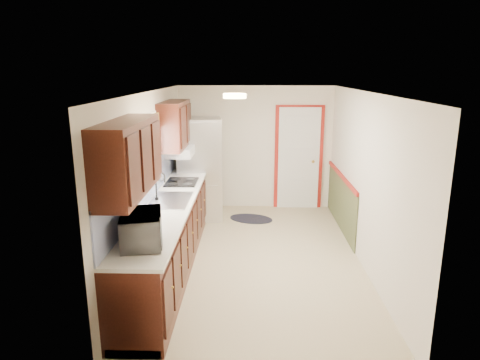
{
  "coord_description": "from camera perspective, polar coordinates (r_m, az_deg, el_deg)",
  "views": [
    {
      "loc": [
        -0.08,
        -5.8,
        2.68
      ],
      "look_at": [
        -0.24,
        0.15,
        1.15
      ],
      "focal_mm": 32.0,
      "sensor_mm": 36.0,
      "label": 1
    }
  ],
  "objects": [
    {
      "name": "microwave",
      "position": [
        4.5,
        -13.02,
        -5.93
      ],
      "size": [
        0.46,
        0.66,
        0.41
      ],
      "primitive_type": "imported",
      "rotation": [
        0.0,
        0.0,
        1.79
      ],
      "color": "white",
      "rests_on": "kitchen_run"
    },
    {
      "name": "back_wall_trim",
      "position": [
        8.28,
        8.95,
        1.75
      ],
      "size": [
        1.12,
        2.3,
        2.08
      ],
      "color": "maroon",
      "rests_on": "ground"
    },
    {
      "name": "ceiling_fixture",
      "position": [
        5.61,
        -0.71,
        11.15
      ],
      "size": [
        0.3,
        0.3,
        0.06
      ],
      "primitive_type": "cylinder",
      "color": "#FFD88C",
      "rests_on": "room_shell"
    },
    {
      "name": "kitchen_run",
      "position": [
        5.93,
        -9.79,
        -4.18
      ],
      "size": [
        0.63,
        4.0,
        2.2
      ],
      "color": "black",
      "rests_on": "ground"
    },
    {
      "name": "room_shell",
      "position": [
        5.99,
        2.27,
        0.1
      ],
      "size": [
        3.2,
        5.2,
        2.52
      ],
      "color": "tan",
      "rests_on": "ground"
    },
    {
      "name": "cooktop",
      "position": [
        6.88,
        -7.78,
        -0.27
      ],
      "size": [
        0.49,
        0.58,
        0.02
      ],
      "primitive_type": "cube",
      "color": "black",
      "rests_on": "kitchen_run"
    },
    {
      "name": "rug",
      "position": [
        7.97,
        1.49,
        -5.18
      ],
      "size": [
        0.93,
        0.74,
        0.01
      ],
      "primitive_type": "ellipsoid",
      "rotation": [
        0.0,
        0.0,
        -0.31
      ],
      "color": "black",
      "rests_on": "ground"
    },
    {
      "name": "refrigerator",
      "position": [
        7.86,
        -5.37,
        1.5
      ],
      "size": [
        0.86,
        0.82,
        1.86
      ],
      "rotation": [
        0.0,
        0.0,
        0.13
      ],
      "color": "#B7B7BC",
      "rests_on": "ground"
    }
  ]
}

